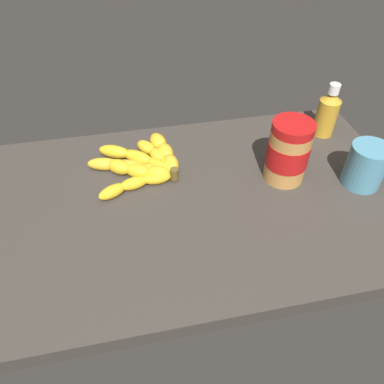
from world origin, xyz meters
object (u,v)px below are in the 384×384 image
Objects in this scene: peanut_butter_jar at (288,152)px; coffee_mug at (366,165)px; banana_bunch at (144,163)px; honey_bottle at (327,113)px.

coffee_mug is (-16.81, 5.25, -2.23)cm from peanut_butter_jar.
honey_bottle is (-48.70, -5.57, 4.60)cm from banana_bunch.
peanut_butter_jar reaches higher than banana_bunch.
coffee_mug reaches higher than banana_bunch.
banana_bunch is 33.37cm from peanut_butter_jar.
peanut_butter_jar is at bearing 40.99° from honey_bottle.
coffee_mug is at bearing 163.21° from banana_bunch.
banana_bunch is 49.23cm from honey_bottle.
peanut_butter_jar is 22.75cm from honey_bottle.
honey_bottle is 20.19cm from coffee_mug.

